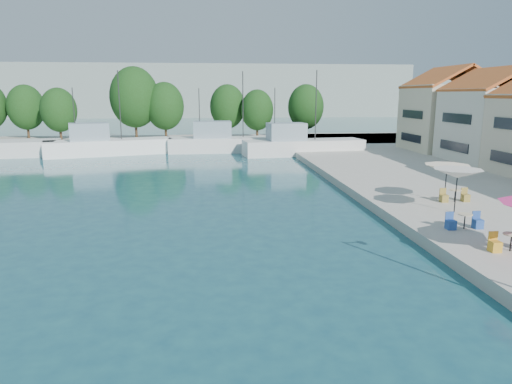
{
  "coord_description": "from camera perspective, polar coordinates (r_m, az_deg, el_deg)",
  "views": [
    {
      "loc": [
        -3.94,
        -0.16,
        7.09
      ],
      "look_at": [
        -1.17,
        26.0,
        1.43
      ],
      "focal_mm": 32.0,
      "sensor_mm": 36.0,
      "label": 1
    }
  ],
  "objects": [
    {
      "name": "tree_06",
      "position": [
        71.34,
        -3.58,
        10.61
      ],
      "size": [
        5.39,
        5.39,
        7.98
      ],
      "color": "#3F2B19",
      "rests_on": "quay_far"
    },
    {
      "name": "trawler_03",
      "position": [
        57.39,
        -3.55,
        6.1
      ],
      "size": [
        15.34,
        4.07,
        10.2
      ],
      "rotation": [
        0.0,
        0.0,
        0.01
      ],
      "color": "silver",
      "rests_on": "ground"
    },
    {
      "name": "umbrella_cream",
      "position": [
        30.18,
        22.76,
        2.71
      ],
      "size": [
        2.72,
        2.72,
        2.29
      ],
      "color": "black",
      "rests_on": "quay_right"
    },
    {
      "name": "tree_08",
      "position": [
        70.18,
        6.24,
        10.53
      ],
      "size": [
        5.38,
        5.38,
        7.96
      ],
      "color": "#3F2B19",
      "rests_on": "quay_far"
    },
    {
      "name": "tree_03",
      "position": [
        71.48,
        -23.45,
        9.39
      ],
      "size": [
        5.0,
        5.0,
        7.4
      ],
      "color": "#3F2B19",
      "rests_on": "quay_far"
    },
    {
      "name": "umbrella_white",
      "position": [
        27.45,
        23.9,
        2.13
      ],
      "size": [
        2.7,
        2.7,
        2.46
      ],
      "color": "black",
      "rests_on": "quay_right"
    },
    {
      "name": "trawler_02",
      "position": [
        57.12,
        -18.23,
        5.49
      ],
      "size": [
        14.94,
        7.69,
        10.2
      ],
      "rotation": [
        0.0,
        0.0,
        0.29
      ],
      "color": "white",
      "rests_on": "ground"
    },
    {
      "name": "tree_07",
      "position": [
        69.07,
        0.15,
        10.2
      ],
      "size": [
        4.85,
        4.85,
        7.19
      ],
      "color": "#3F2B19",
      "rests_on": "quay_far"
    },
    {
      "name": "trawler_04",
      "position": [
        54.39,
        5.58,
        5.74
      ],
      "size": [
        14.52,
        5.21,
        10.2
      ],
      "rotation": [
        0.0,
        0.0,
        0.11
      ],
      "color": "silver",
      "rests_on": "ground"
    },
    {
      "name": "tree_02",
      "position": [
        76.83,
        -26.84,
        9.42
      ],
      "size": [
        5.33,
        5.33,
        7.89
      ],
      "color": "#3F2B19",
      "rests_on": "quay_far"
    },
    {
      "name": "hill_east",
      "position": [
        185.44,
        7.82,
        11.7
      ],
      "size": [
        140.0,
        40.0,
        12.0
      ],
      "primitive_type": "cube",
      "color": "gray",
      "rests_on": "ground"
    },
    {
      "name": "tree_05",
      "position": [
        69.2,
        -11.33,
        10.48
      ],
      "size": [
        5.56,
        5.56,
        8.24
      ],
      "color": "#3F2B19",
      "rests_on": "quay_far"
    },
    {
      "name": "quay_far",
      "position": [
        67.62,
        -9.51,
        6.22
      ],
      "size": [
        90.0,
        16.0,
        0.6
      ],
      "primitive_type": "cube",
      "color": "#AEAA9D",
      "rests_on": "ground"
    },
    {
      "name": "building_06",
      "position": [
        58.31,
        22.93,
        9.64
      ],
      "size": [
        9.0,
        8.8,
        10.2
      ],
      "color": "beige",
      "rests_on": "quay_right"
    },
    {
      "name": "cafe_table_03",
      "position": [
        30.54,
        23.59,
        -0.61
      ],
      "size": [
        1.82,
        0.7,
        0.76
      ],
      "color": "black",
      "rests_on": "quay_right"
    },
    {
      "name": "tree_04",
      "position": [
        70.04,
        -14.95,
        11.37
      ],
      "size": [
        7.05,
        7.05,
        10.43
      ],
      "color": "#3F2B19",
      "rests_on": "quay_far"
    },
    {
      "name": "hill_west",
      "position": [
        162.26,
        -15.64,
        12.04
      ],
      "size": [
        180.0,
        40.0,
        16.0
      ],
      "primitive_type": "cube",
      "color": "gray",
      "rests_on": "ground"
    },
    {
      "name": "building_05",
      "position": [
        50.61,
        27.82,
        8.69
      ],
      "size": [
        8.4,
        8.8,
        9.7
      ],
      "color": "silver",
      "rests_on": "quay_right"
    },
    {
      "name": "cafe_table_02",
      "position": [
        24.65,
        24.6,
        -3.56
      ],
      "size": [
        1.82,
        0.7,
        0.76
      ],
      "color": "black",
      "rests_on": "quay_right"
    },
    {
      "name": "cafe_table_01",
      "position": [
        22.09,
        29.23,
        -5.76
      ],
      "size": [
        1.82,
        0.7,
        0.76
      ],
      "color": "black",
      "rests_on": "quay_right"
    }
  ]
}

